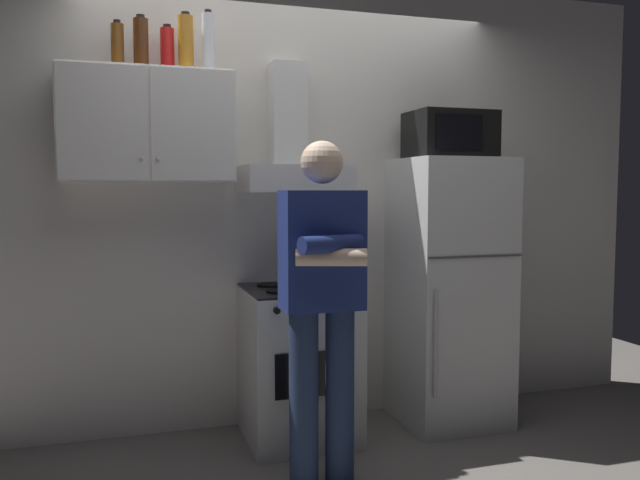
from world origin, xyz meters
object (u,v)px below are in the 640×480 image
(stove_oven, at_px, (299,363))
(bottle_rum_dark, at_px, (141,43))
(microwave, at_px, (450,135))
(person_standing, at_px, (322,299))
(upper_cabinet, at_px, (147,127))
(range_hood, at_px, (292,158))
(bottle_vodka_clear, at_px, (208,43))
(bottle_liquor_amber, at_px, (186,43))
(refrigerator, at_px, (449,291))
(bottle_beer_brown, at_px, (117,46))
(bottle_soda_red, at_px, (167,50))

(stove_oven, height_order, bottle_rum_dark, bottle_rum_dark)
(microwave, relative_size, person_standing, 0.29)
(upper_cabinet, relative_size, person_standing, 0.55)
(range_hood, xyz_separation_m, bottle_vodka_clear, (-0.47, -0.01, 0.61))
(stove_oven, distance_m, bottle_rum_dark, 1.94)
(person_standing, bearing_deg, bottle_rum_dark, 136.75)
(person_standing, xyz_separation_m, bottle_liquor_amber, (-0.54, 0.74, 1.30))
(stove_oven, xyz_separation_m, refrigerator, (0.95, 0.00, 0.37))
(upper_cabinet, bearing_deg, range_hood, 0.09)
(refrigerator, xyz_separation_m, microwave, (-0.00, 0.02, 0.94))
(upper_cabinet, distance_m, range_hood, 0.81)
(bottle_rum_dark, xyz_separation_m, bottle_beer_brown, (-0.12, 0.03, -0.01))
(bottle_liquor_amber, bearing_deg, microwave, -4.26)
(stove_oven, distance_m, bottle_liquor_amber, 1.87)
(refrigerator, relative_size, microwave, 3.33)
(stove_oven, height_order, person_standing, person_standing)
(range_hood, bearing_deg, bottle_vodka_clear, -178.18)
(bottle_soda_red, xyz_separation_m, bottle_liquor_amber, (0.10, -0.04, 0.03))
(range_hood, xyz_separation_m, bottle_soda_red, (-0.69, 0.04, 0.57))
(range_hood, height_order, bottle_vodka_clear, bottle_vodka_clear)
(stove_oven, distance_m, person_standing, 0.77)
(person_standing, relative_size, bottle_soda_red, 6.47)
(bottle_vodka_clear, bearing_deg, microwave, -3.72)
(range_hood, distance_m, bottle_liquor_amber, 0.84)
(refrigerator, distance_m, bottle_beer_brown, 2.34)
(stove_oven, distance_m, bottle_soda_red, 1.88)
(range_hood, bearing_deg, bottle_rum_dark, -179.75)
(bottle_liquor_amber, bearing_deg, bottle_rum_dark, -177.36)
(refrigerator, height_order, person_standing, person_standing)
(bottle_beer_brown, bearing_deg, person_standing, -40.44)
(upper_cabinet, distance_m, bottle_beer_brown, 0.44)
(bottle_rum_dark, relative_size, bottle_soda_red, 1.11)
(stove_oven, height_order, range_hood, range_hood)
(upper_cabinet, xyz_separation_m, person_standing, (0.75, -0.73, -0.85))
(bottle_vodka_clear, relative_size, bottle_liquor_amber, 1.05)
(stove_oven, distance_m, bottle_beer_brown, 1.98)
(bottle_soda_red, relative_size, bottle_vodka_clear, 0.76)
(stove_oven, xyz_separation_m, person_standing, (-0.05, -0.61, 0.47))
(microwave, bearing_deg, range_hood, 173.54)
(refrigerator, distance_m, person_standing, 1.17)
(bottle_rum_dark, distance_m, bottle_soda_red, 0.15)
(range_hood, height_order, bottle_beer_brown, bottle_beer_brown)
(upper_cabinet, xyz_separation_m, microwave, (1.75, -0.11, -0.01))
(refrigerator, bearing_deg, upper_cabinet, 175.93)
(bottle_beer_brown, distance_m, bottle_liquor_amber, 0.36)
(microwave, distance_m, bottle_soda_red, 1.70)
(bottle_vodka_clear, bearing_deg, bottle_beer_brown, 174.69)
(refrigerator, height_order, bottle_vodka_clear, bottle_vodka_clear)
(bottle_beer_brown, bearing_deg, range_hood, -1.75)
(stove_oven, bearing_deg, bottle_beer_brown, 170.64)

